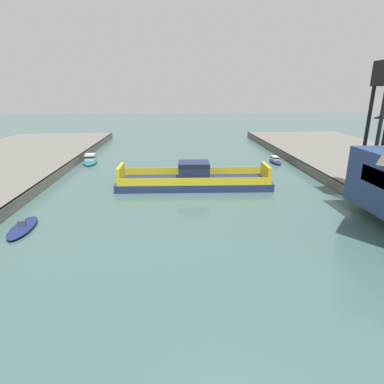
{
  "coord_description": "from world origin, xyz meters",
  "views": [
    {
      "loc": [
        -2.08,
        -9.86,
        13.77
      ],
      "look_at": [
        0.0,
        27.2,
        2.0
      ],
      "focal_mm": 29.76,
      "sensor_mm": 36.0,
      "label": 1
    }
  ],
  "objects_px": {
    "moored_boat_far_left": "(275,160)",
    "moored_boat_near_left": "(23,227)",
    "moored_boat_mid_left": "(90,159)",
    "chain_ferry": "(194,179)"
  },
  "relations": [
    {
      "from": "moored_boat_far_left",
      "to": "moored_boat_near_left",
      "type": "bearing_deg",
      "value": -139.74
    },
    {
      "from": "moored_boat_near_left",
      "to": "chain_ferry",
      "type": "bearing_deg",
      "value": 38.35
    },
    {
      "from": "moored_boat_near_left",
      "to": "moored_boat_far_left",
      "type": "relative_size",
      "value": 1.17
    },
    {
      "from": "chain_ferry",
      "to": "moored_boat_mid_left",
      "type": "xyz_separation_m",
      "value": [
        -19.88,
        18.26,
        -0.52
      ]
    },
    {
      "from": "moored_boat_mid_left",
      "to": "moored_boat_far_left",
      "type": "height_order",
      "value": "moored_boat_mid_left"
    },
    {
      "from": "moored_boat_mid_left",
      "to": "moored_boat_far_left",
      "type": "relative_size",
      "value": 1.48
    },
    {
      "from": "moored_boat_near_left",
      "to": "moored_boat_far_left",
      "type": "height_order",
      "value": "moored_boat_far_left"
    },
    {
      "from": "chain_ferry",
      "to": "moored_boat_far_left",
      "type": "distance_m",
      "value": 23.49
    },
    {
      "from": "moored_boat_mid_left",
      "to": "moored_boat_far_left",
      "type": "xyz_separation_m",
      "value": [
        37.27,
        -2.49,
        -0.13
      ]
    },
    {
      "from": "moored_boat_near_left",
      "to": "moored_boat_mid_left",
      "type": "height_order",
      "value": "moored_boat_mid_left"
    }
  ]
}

